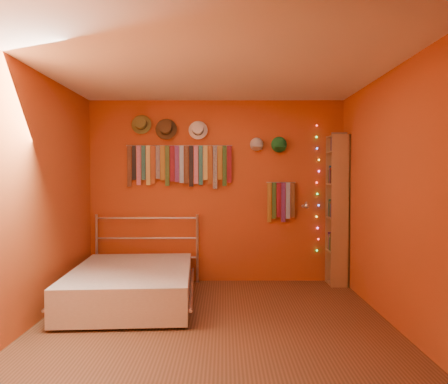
{
  "coord_description": "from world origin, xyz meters",
  "views": [
    {
      "loc": [
        0.11,
        -4.28,
        1.45
      ],
      "look_at": [
        0.1,
        0.9,
        1.27
      ],
      "focal_mm": 35.0,
      "sensor_mm": 36.0,
      "label": 1
    }
  ],
  "objects_px": {
    "tie_rack": "(180,164)",
    "bed": "(132,284)",
    "reading_lamp": "(306,206)",
    "bookshelf": "(340,209)"
  },
  "relations": [
    {
      "from": "tie_rack",
      "to": "reading_lamp",
      "type": "distance_m",
      "value": 1.8
    },
    {
      "from": "tie_rack",
      "to": "bed",
      "type": "distance_m",
      "value": 1.79
    },
    {
      "from": "tie_rack",
      "to": "reading_lamp",
      "type": "bearing_deg",
      "value": -6.15
    },
    {
      "from": "reading_lamp",
      "to": "bed",
      "type": "distance_m",
      "value": 2.45
    },
    {
      "from": "tie_rack",
      "to": "bookshelf",
      "type": "bearing_deg",
      "value": -4.1
    },
    {
      "from": "bed",
      "to": "bookshelf",
      "type": "bearing_deg",
      "value": 14.79
    },
    {
      "from": "tie_rack",
      "to": "bookshelf",
      "type": "height_order",
      "value": "bookshelf"
    },
    {
      "from": "tie_rack",
      "to": "bed",
      "type": "bearing_deg",
      "value": -113.74
    },
    {
      "from": "tie_rack",
      "to": "bookshelf",
      "type": "xyz_separation_m",
      "value": [
        2.16,
        -0.16,
        -0.61
      ]
    },
    {
      "from": "tie_rack",
      "to": "bookshelf",
      "type": "distance_m",
      "value": 2.25
    }
  ]
}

